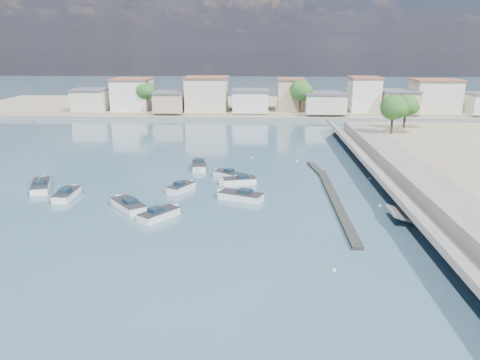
# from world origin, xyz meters

# --- Properties ---
(ground) EXTENTS (400.00, 400.00, 0.00)m
(ground) POSITION_xyz_m (0.00, 40.00, 0.00)
(ground) COLOR #345668
(ground) RESTS_ON ground
(seawall_walkway) EXTENTS (5.00, 90.00, 1.80)m
(seawall_walkway) POSITION_xyz_m (18.50, 13.00, 0.90)
(seawall_walkway) COLOR slate
(seawall_walkway) RESTS_ON ground
(breakwater) EXTENTS (2.00, 31.02, 0.35)m
(breakwater) POSITION_xyz_m (6.90, 12.69, 0.17)
(breakwater) COLOR black
(breakwater) RESTS_ON ground
(far_shore_land) EXTENTS (160.00, 40.00, 1.40)m
(far_shore_land) POSITION_xyz_m (0.00, 92.00, 0.70)
(far_shore_land) COLOR gray
(far_shore_land) RESTS_ON ground
(far_shore_quay) EXTENTS (160.00, 2.50, 0.80)m
(far_shore_quay) POSITION_xyz_m (0.00, 71.00, 0.40)
(far_shore_quay) COLOR slate
(far_shore_quay) RESTS_ON ground
(far_town) EXTENTS (113.01, 12.80, 8.35)m
(far_town) POSITION_xyz_m (10.71, 76.92, 4.93)
(far_town) COLOR beige
(far_town) RESTS_ON far_shore_land
(shore_trees) EXTENTS (74.56, 38.32, 7.92)m
(shore_trees) POSITION_xyz_m (8.34, 68.11, 6.22)
(shore_trees) COLOR #38281E
(shore_trees) RESTS_ON ground
(motorboat_a) EXTENTS (4.77, 5.19, 1.48)m
(motorboat_a) POSITION_xyz_m (-15.78, 6.99, 0.38)
(motorboat_a) COLOR white
(motorboat_a) RESTS_ON ground
(motorboat_b) EXTENTS (3.18, 4.20, 1.48)m
(motorboat_b) POSITION_xyz_m (-10.91, 13.63, 0.38)
(motorboat_b) COLOR white
(motorboat_b) RESTS_ON ground
(motorboat_c) EXTENTS (5.52, 3.71, 1.48)m
(motorboat_c) POSITION_xyz_m (-3.87, 10.61, 0.38)
(motorboat_c) COLOR white
(motorboat_c) RESTS_ON ground
(motorboat_d) EXTENTS (4.73, 2.72, 1.48)m
(motorboat_d) POSITION_xyz_m (-4.34, 16.72, 0.38)
(motorboat_d) COLOR white
(motorboat_d) RESTS_ON ground
(motorboat_e) EXTENTS (1.97, 5.18, 1.48)m
(motorboat_e) POSITION_xyz_m (-23.78, 10.44, 0.38)
(motorboat_e) COLOR white
(motorboat_e) RESTS_ON ground
(motorboat_f) EXTENTS (3.86, 3.46, 1.48)m
(motorboat_f) POSITION_xyz_m (-6.05, 19.81, 0.38)
(motorboat_f) COLOR white
(motorboat_f) RESTS_ON ground
(motorboat_g) EXTENTS (2.53, 5.40, 1.48)m
(motorboat_g) POSITION_xyz_m (-10.24, 24.18, 0.38)
(motorboat_g) COLOR white
(motorboat_g) RESTS_ON ground
(motorboat_h) EXTENTS (3.99, 4.56, 1.48)m
(motorboat_h) POSITION_xyz_m (-11.56, 4.21, 0.38)
(motorboat_h) COLOR white
(motorboat_h) RESTS_ON ground
(sailboat) EXTENTS (3.81, 6.32, 9.00)m
(sailboat) POSITION_xyz_m (-28.47, 13.78, 0.42)
(sailboat) COLOR white
(sailboat) RESTS_ON ground
(mooring_buoys) EXTENTS (16.03, 38.41, 0.35)m
(mooring_buoys) POSITION_xyz_m (6.32, 13.81, 0.05)
(mooring_buoys) COLOR white
(mooring_buoys) RESTS_ON ground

